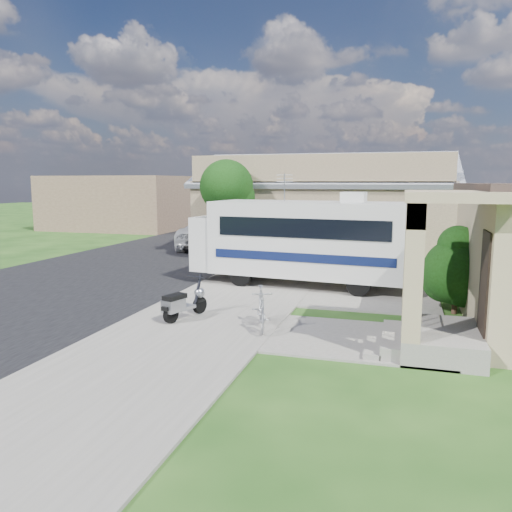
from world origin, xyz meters
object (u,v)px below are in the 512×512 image
(scooter, at_px, (183,303))
(bicycle, at_px, (261,310))
(shrub, at_px, (459,269))
(motorhome, at_px, (303,239))
(garden_hose, at_px, (397,330))
(van, at_px, (244,223))
(pickup_truck, at_px, (210,233))

(scooter, relative_size, bicycle, 0.95)
(shrub, distance_m, bicycle, 5.66)
(motorhome, relative_size, shrub, 3.15)
(shrub, bearing_deg, garden_hose, -122.96)
(van, bearing_deg, shrub, -44.59)
(shrub, bearing_deg, van, 124.01)
(scooter, relative_size, garden_hose, 4.31)
(shrub, distance_m, garden_hose, 3.04)
(garden_hose, bearing_deg, scooter, -174.93)
(motorhome, xyz_separation_m, garden_hose, (3.26, -4.80, -1.56))
(pickup_truck, bearing_deg, motorhome, 118.01)
(bicycle, distance_m, van, 21.65)
(scooter, bearing_deg, pickup_truck, 125.58)
(scooter, xyz_separation_m, garden_hose, (5.35, 0.47, -0.40))
(motorhome, bearing_deg, shrub, -21.32)
(bicycle, relative_size, pickup_truck, 0.29)
(scooter, relative_size, pickup_truck, 0.27)
(van, xyz_separation_m, garden_hose, (10.21, -19.77, -0.75))
(shrub, distance_m, scooter, 7.48)
(bicycle, bearing_deg, shrub, 14.61)
(motorhome, bearing_deg, garden_hose, -50.18)
(motorhome, height_order, bicycle, motorhome)
(shrub, xyz_separation_m, pickup_truck, (-11.58, 10.89, -0.43))
(bicycle, xyz_separation_m, garden_hose, (3.17, 0.70, -0.42))
(scooter, distance_m, pickup_truck, 14.51)
(pickup_truck, xyz_separation_m, van, (-0.16, 6.52, 0.02))
(van, bearing_deg, pickup_truck, -77.17)
(scooter, bearing_deg, motorhome, 85.05)
(pickup_truck, height_order, garden_hose, pickup_truck)
(motorhome, distance_m, van, 16.53)
(motorhome, xyz_separation_m, van, (-6.95, 14.97, -0.81))
(motorhome, distance_m, scooter, 5.79)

